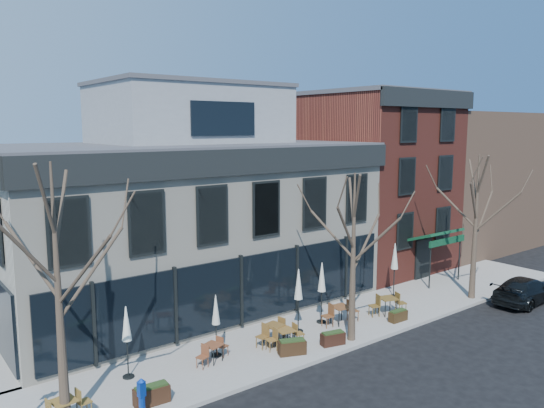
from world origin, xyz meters
TOP-DOWN VIEW (x-y plane):
  - ground at (0.00, 0.00)m, footprint 120.00×120.00m
  - sidewalk_front at (3.25, -2.15)m, footprint 33.50×4.70m
  - corner_building at (0.07, 5.07)m, footprint 18.39×10.39m
  - red_brick_building at (13.00, 4.98)m, footprint 8.20×11.78m
  - bg_building at (23.00, 6.00)m, footprint 12.00×12.00m
  - tree_corner at (-8.49, -3.20)m, footprint 3.93×3.98m
  - tree_mid at (3.01, -3.90)m, footprint 3.50×3.55m
  - tree_right at (12.01, -3.90)m, footprint 3.72×3.77m
  - parked_sedan at (13.91, -5.80)m, footprint 4.65×2.00m
  - call_box at (-6.50, -4.19)m, footprint 0.25×0.25m
  - cafe_set_1 at (-2.75, -2.18)m, footprint 1.65×0.91m
  - cafe_set_2 at (0.18, -2.19)m, footprint 1.87×0.84m
  - cafe_set_3 at (0.29, -2.81)m, footprint 1.77×0.78m
  - cafe_set_4 at (3.90, -2.34)m, footprint 1.97×0.87m
  - cafe_set_5 at (6.55, -2.86)m, footprint 1.97×1.10m
  - umbrella_0 at (-5.80, -1.42)m, footprint 0.42×0.42m
  - umbrella_1 at (-2.35, -1.79)m, footprint 0.39×0.39m
  - umbrella_2 at (1.77, -1.89)m, footprint 0.45×0.45m
  - umbrella_3 at (3.34, -1.68)m, footprint 0.45×0.45m
  - umbrella_4 at (8.88, -1.30)m, footprint 0.46×0.46m
  - planter_0 at (-5.92, -3.62)m, footprint 1.17×0.54m
  - planter_1 at (0.08, -3.50)m, footprint 1.17×0.81m
  - planter_2 at (1.99, -3.82)m, footprint 1.07×0.63m
  - planter_3 at (6.25, -3.72)m, footprint 0.95×0.41m

SIDE VIEW (x-z plane):
  - ground at x=0.00m, z-range 0.00..0.00m
  - sidewalk_front at x=3.25m, z-range 0.00..0.15m
  - planter_3 at x=6.25m, z-range 0.15..0.67m
  - planter_2 at x=1.99m, z-range 0.15..0.71m
  - planter_1 at x=0.08m, z-range 0.15..0.76m
  - planter_0 at x=-5.92m, z-range 0.15..0.79m
  - cafe_set_1 at x=-2.75m, z-range 0.16..1.01m
  - cafe_set_3 at x=0.29m, z-range 0.16..1.07m
  - cafe_set_2 at x=0.18m, z-range 0.16..1.13m
  - parked_sedan at x=13.91m, z-range 0.00..1.34m
  - cafe_set_4 at x=3.90m, z-range 0.16..1.18m
  - cafe_set_5 at x=6.55m, z-range 0.16..1.18m
  - call_box at x=-6.50m, z-range 0.19..1.47m
  - umbrella_1 at x=-2.35m, z-range 0.66..3.12m
  - umbrella_0 at x=-5.80m, z-range 0.69..3.34m
  - umbrella_3 at x=3.34m, z-range 0.73..3.54m
  - umbrella_2 at x=1.77m, z-range 0.73..3.55m
  - umbrella_4 at x=8.88m, z-range 0.74..3.63m
  - tree_mid at x=3.01m, z-range 0.27..7.31m
  - tree_right at x=12.01m, z-range 0.28..7.76m
  - tree_corner at x=-8.49m, z-range 0.29..8.21m
  - corner_building at x=0.07m, z-range -0.83..10.27m
  - bg_building at x=23.00m, z-range 0.00..10.00m
  - red_brick_building at x=13.00m, z-range 0.05..11.22m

